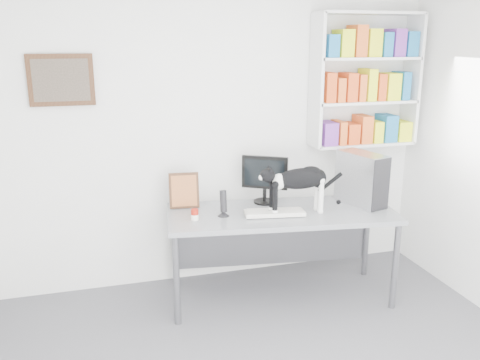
{
  "coord_description": "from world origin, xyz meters",
  "views": [
    {
      "loc": [
        -1.05,
        -2.46,
        2.22
      ],
      "look_at": [
        0.09,
        1.53,
        1.07
      ],
      "focal_mm": 38.0,
      "sensor_mm": 36.0,
      "label": 1
    }
  ],
  "objects_px": {
    "bookshelf": "(365,80)",
    "soup_can": "(195,215)",
    "keyboard": "(274,213)",
    "cat": "(299,190)",
    "desk": "(281,255)",
    "monitor": "(265,179)",
    "leaning_print": "(184,190)",
    "pc_tower": "(361,179)",
    "speaker": "(223,203)"
  },
  "relations": [
    {
      "from": "monitor",
      "to": "pc_tower",
      "type": "bearing_deg",
      "value": 12.45
    },
    {
      "from": "speaker",
      "to": "cat",
      "type": "bearing_deg",
      "value": -10.53
    },
    {
      "from": "cat",
      "to": "soup_can",
      "type": "bearing_deg",
      "value": 173.65
    },
    {
      "from": "pc_tower",
      "to": "speaker",
      "type": "distance_m",
      "value": 1.25
    },
    {
      "from": "cat",
      "to": "leaning_print",
      "type": "bearing_deg",
      "value": 153.81
    },
    {
      "from": "pc_tower",
      "to": "cat",
      "type": "bearing_deg",
      "value": 172.9
    },
    {
      "from": "bookshelf",
      "to": "monitor",
      "type": "height_order",
      "value": "bookshelf"
    },
    {
      "from": "leaning_print",
      "to": "soup_can",
      "type": "height_order",
      "value": "leaning_print"
    },
    {
      "from": "monitor",
      "to": "leaning_print",
      "type": "relative_size",
      "value": 1.37
    },
    {
      "from": "desk",
      "to": "soup_can",
      "type": "bearing_deg",
      "value": -171.61
    },
    {
      "from": "leaning_print",
      "to": "cat",
      "type": "bearing_deg",
      "value": -18.83
    },
    {
      "from": "desk",
      "to": "leaning_print",
      "type": "distance_m",
      "value": 1.02
    },
    {
      "from": "bookshelf",
      "to": "pc_tower",
      "type": "relative_size",
      "value": 2.68
    },
    {
      "from": "monitor",
      "to": "cat",
      "type": "bearing_deg",
      "value": -33.56
    },
    {
      "from": "pc_tower",
      "to": "leaning_print",
      "type": "bearing_deg",
      "value": 152.08
    },
    {
      "from": "bookshelf",
      "to": "soup_can",
      "type": "height_order",
      "value": "bookshelf"
    },
    {
      "from": "soup_can",
      "to": "cat",
      "type": "relative_size",
      "value": 0.14
    },
    {
      "from": "monitor",
      "to": "leaning_print",
      "type": "xyz_separation_m",
      "value": [
        -0.71,
        0.06,
        -0.06
      ]
    },
    {
      "from": "bookshelf",
      "to": "pc_tower",
      "type": "bearing_deg",
      "value": -117.45
    },
    {
      "from": "monitor",
      "to": "keyboard",
      "type": "relative_size",
      "value": 0.88
    },
    {
      "from": "speaker",
      "to": "monitor",
      "type": "bearing_deg",
      "value": 29.13
    },
    {
      "from": "leaning_print",
      "to": "cat",
      "type": "relative_size",
      "value": 0.48
    },
    {
      "from": "pc_tower",
      "to": "cat",
      "type": "height_order",
      "value": "pc_tower"
    },
    {
      "from": "monitor",
      "to": "leaning_print",
      "type": "height_order",
      "value": "monitor"
    },
    {
      "from": "keyboard",
      "to": "pc_tower",
      "type": "height_order",
      "value": "pc_tower"
    },
    {
      "from": "speaker",
      "to": "cat",
      "type": "height_order",
      "value": "cat"
    },
    {
      "from": "bookshelf",
      "to": "pc_tower",
      "type": "height_order",
      "value": "bookshelf"
    },
    {
      "from": "desk",
      "to": "pc_tower",
      "type": "relative_size",
      "value": 4.18
    },
    {
      "from": "pc_tower",
      "to": "leaning_print",
      "type": "height_order",
      "value": "pc_tower"
    },
    {
      "from": "keyboard",
      "to": "cat",
      "type": "height_order",
      "value": "cat"
    },
    {
      "from": "desk",
      "to": "monitor",
      "type": "height_order",
      "value": "monitor"
    },
    {
      "from": "leaning_print",
      "to": "desk",
      "type": "bearing_deg",
      "value": -16.44
    },
    {
      "from": "leaning_print",
      "to": "pc_tower",
      "type": "bearing_deg",
      "value": -5.49
    },
    {
      "from": "desk",
      "to": "soup_can",
      "type": "height_order",
      "value": "soup_can"
    },
    {
      "from": "bookshelf",
      "to": "soup_can",
      "type": "bearing_deg",
      "value": -164.71
    },
    {
      "from": "desk",
      "to": "speaker",
      "type": "height_order",
      "value": "speaker"
    },
    {
      "from": "speaker",
      "to": "keyboard",
      "type": "bearing_deg",
      "value": -11.94
    },
    {
      "from": "leaning_print",
      "to": "soup_can",
      "type": "relative_size",
      "value": 3.55
    },
    {
      "from": "pc_tower",
      "to": "soup_can",
      "type": "bearing_deg",
      "value": 164.65
    },
    {
      "from": "soup_can",
      "to": "cat",
      "type": "height_order",
      "value": "cat"
    },
    {
      "from": "monitor",
      "to": "keyboard",
      "type": "height_order",
      "value": "monitor"
    },
    {
      "from": "bookshelf",
      "to": "leaning_print",
      "type": "relative_size",
      "value": 3.89
    },
    {
      "from": "pc_tower",
      "to": "soup_can",
      "type": "relative_size",
      "value": 5.13
    },
    {
      "from": "keyboard",
      "to": "speaker",
      "type": "height_order",
      "value": "speaker"
    },
    {
      "from": "desk",
      "to": "speaker",
      "type": "xyz_separation_m",
      "value": [
        -0.51,
        0.02,
        0.52
      ]
    },
    {
      "from": "keyboard",
      "to": "soup_can",
      "type": "xyz_separation_m",
      "value": [
        -0.66,
        0.06,
        0.03
      ]
    },
    {
      "from": "keyboard",
      "to": "leaning_print",
      "type": "xyz_separation_m",
      "value": [
        -0.69,
        0.4,
        0.14
      ]
    },
    {
      "from": "monitor",
      "to": "bookshelf",
      "type": "bearing_deg",
      "value": 41.25
    },
    {
      "from": "pc_tower",
      "to": "bookshelf",
      "type": "bearing_deg",
      "value": 46.72
    },
    {
      "from": "desk",
      "to": "monitor",
      "type": "xyz_separation_m",
      "value": [
        -0.06,
        0.27,
        0.62
      ]
    }
  ]
}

